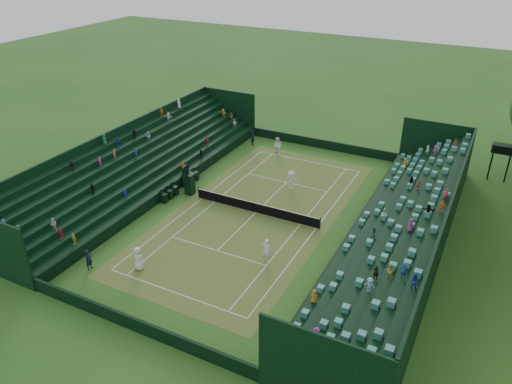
% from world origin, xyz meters
% --- Properties ---
extents(ground, '(160.00, 160.00, 0.00)m').
position_xyz_m(ground, '(0.00, 0.00, 0.00)').
color(ground, '#235A1C').
rests_on(ground, ground).
extents(court_surface, '(12.97, 26.77, 0.01)m').
position_xyz_m(court_surface, '(0.00, 0.00, 0.01)').
color(court_surface, '#3B6C24').
rests_on(court_surface, ground).
extents(perimeter_wall_north, '(17.17, 0.20, 1.00)m').
position_xyz_m(perimeter_wall_north, '(0.00, 15.88, 0.50)').
color(perimeter_wall_north, black).
rests_on(perimeter_wall_north, ground).
extents(perimeter_wall_south, '(17.17, 0.20, 1.00)m').
position_xyz_m(perimeter_wall_south, '(0.00, -15.88, 0.50)').
color(perimeter_wall_south, black).
rests_on(perimeter_wall_south, ground).
extents(perimeter_wall_east, '(0.20, 31.77, 1.00)m').
position_xyz_m(perimeter_wall_east, '(8.48, 0.00, 0.50)').
color(perimeter_wall_east, black).
rests_on(perimeter_wall_east, ground).
extents(perimeter_wall_west, '(0.20, 31.77, 1.00)m').
position_xyz_m(perimeter_wall_west, '(-8.48, 0.00, 0.50)').
color(perimeter_wall_west, black).
rests_on(perimeter_wall_west, ground).
extents(north_grandstand, '(6.60, 32.00, 4.90)m').
position_xyz_m(north_grandstand, '(12.66, 0.00, 1.55)').
color(north_grandstand, black).
rests_on(north_grandstand, ground).
extents(south_grandstand, '(6.60, 32.00, 4.90)m').
position_xyz_m(south_grandstand, '(-12.66, 0.00, 1.55)').
color(south_grandstand, black).
rests_on(south_grandstand, ground).
extents(tennis_net, '(11.67, 0.10, 1.06)m').
position_xyz_m(tennis_net, '(0.00, 0.00, 0.53)').
color(tennis_net, black).
rests_on(tennis_net, ground).
extents(scoreboard_tower, '(2.00, 1.00, 3.70)m').
position_xyz_m(scoreboard_tower, '(17.75, 16.00, 3.14)').
color(scoreboard_tower, black).
rests_on(scoreboard_tower, ground).
extents(umpire_chair, '(0.95, 0.95, 3.00)m').
position_xyz_m(umpire_chair, '(-6.96, 0.33, 1.28)').
color(umpire_chair, black).
rests_on(umpire_chair, ground).
extents(courtside_chairs, '(0.56, 5.53, 1.21)m').
position_xyz_m(courtside_chairs, '(-8.08, 0.42, 0.46)').
color(courtside_chairs, black).
rests_on(courtside_chairs, ground).
extents(player_near_west, '(0.96, 0.69, 1.84)m').
position_xyz_m(player_near_west, '(-3.77, -10.91, 0.92)').
color(player_near_west, silver).
rests_on(player_near_west, ground).
extents(player_near_east, '(0.70, 0.47, 1.89)m').
position_xyz_m(player_near_east, '(3.86, -5.84, 0.95)').
color(player_near_east, white).
rests_on(player_near_east, ground).
extents(player_far_west, '(1.13, 1.03, 1.89)m').
position_xyz_m(player_far_west, '(-3.63, 12.15, 0.94)').
color(player_far_west, white).
rests_on(player_far_west, ground).
extents(player_far_east, '(1.38, 1.17, 1.86)m').
position_xyz_m(player_far_east, '(0.90, 5.39, 0.93)').
color(player_far_east, silver).
rests_on(player_far_east, ground).
extents(line_judge_north, '(0.53, 0.71, 1.77)m').
position_xyz_m(line_judge_north, '(-7.17, 13.22, 0.88)').
color(line_judge_north, black).
rests_on(line_judge_north, ground).
extents(line_judge_south, '(0.39, 0.59, 1.61)m').
position_xyz_m(line_judge_south, '(-6.92, -12.46, 0.80)').
color(line_judge_south, black).
rests_on(line_judge_south, ground).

